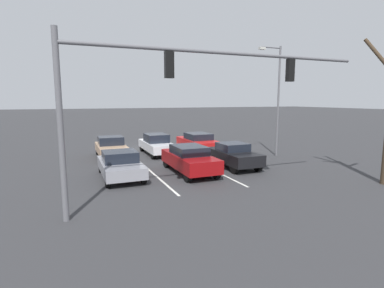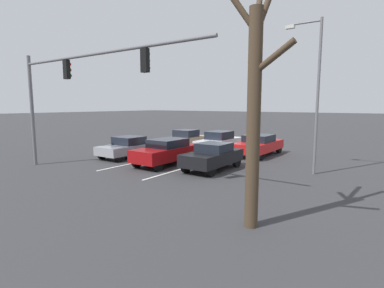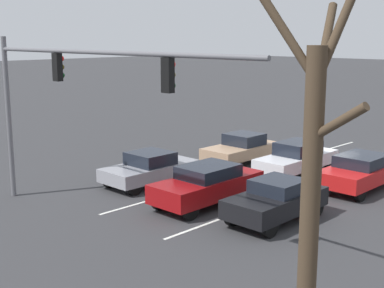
{
  "view_description": "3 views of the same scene",
  "coord_description": "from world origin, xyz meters",
  "px_view_note": "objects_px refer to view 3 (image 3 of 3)",
  "views": [
    {
      "loc": [
        5.91,
        24.51,
        4.09
      ],
      "look_at": [
        0.15,
        10.5,
        1.84
      ],
      "focal_mm": 28.0,
      "sensor_mm": 36.0,
      "label": 1
    },
    {
      "loc": [
        -11.7,
        22.86,
        3.58
      ],
      "look_at": [
        -0.5,
        7.09,
        1.03
      ],
      "focal_mm": 28.0,
      "sensor_mm": 36.0,
      "label": 2
    },
    {
      "loc": [
        -13.59,
        23.81,
        6.38
      ],
      "look_at": [
        0.82,
        9.02,
        2.19
      ],
      "focal_mm": 50.0,
      "sensor_mm": 36.0,
      "label": 3
    }
  ],
  "objects_px": {
    "car_gray_rightlane_front": "(150,168)",
    "bare_tree_near": "(312,175)",
    "car_red_leftlane_second": "(362,171)",
    "car_white_midlane_second": "(297,158)",
    "car_tan_rightlane_second": "(242,148)",
    "car_maroon_midlane_front": "(207,184)",
    "traffic_signal_gantry": "(63,85)",
    "car_black_leftlane_front": "(276,200)"
  },
  "relations": [
    {
      "from": "car_red_leftlane_second",
      "to": "traffic_signal_gantry",
      "type": "distance_m",
      "value": 12.86
    },
    {
      "from": "car_white_midlane_second",
      "to": "car_black_leftlane_front",
      "type": "bearing_deg",
      "value": 117.38
    },
    {
      "from": "car_maroon_midlane_front",
      "to": "car_red_leftlane_second",
      "type": "xyz_separation_m",
      "value": [
        -3.22,
        -6.19,
        -0.03
      ]
    },
    {
      "from": "car_maroon_midlane_front",
      "to": "traffic_signal_gantry",
      "type": "relative_size",
      "value": 0.37
    },
    {
      "from": "car_red_leftlane_second",
      "to": "traffic_signal_gantry",
      "type": "height_order",
      "value": "traffic_signal_gantry"
    },
    {
      "from": "car_maroon_midlane_front",
      "to": "car_tan_rightlane_second",
      "type": "height_order",
      "value": "car_maroon_midlane_front"
    },
    {
      "from": "car_maroon_midlane_front",
      "to": "traffic_signal_gantry",
      "type": "height_order",
      "value": "traffic_signal_gantry"
    },
    {
      "from": "traffic_signal_gantry",
      "to": "bare_tree_near",
      "type": "distance_m",
      "value": 10.5
    },
    {
      "from": "car_tan_rightlane_second",
      "to": "traffic_signal_gantry",
      "type": "height_order",
      "value": "traffic_signal_gantry"
    },
    {
      "from": "car_red_leftlane_second",
      "to": "bare_tree_near",
      "type": "relative_size",
      "value": 0.64
    },
    {
      "from": "bare_tree_near",
      "to": "car_tan_rightlane_second",
      "type": "bearing_deg",
      "value": -46.43
    },
    {
      "from": "car_maroon_midlane_front",
      "to": "traffic_signal_gantry",
      "type": "xyz_separation_m",
      "value": [
        2.41,
        4.67,
        3.92
      ]
    },
    {
      "from": "traffic_signal_gantry",
      "to": "car_maroon_midlane_front",
      "type": "bearing_deg",
      "value": -117.31
    },
    {
      "from": "car_red_leftlane_second",
      "to": "bare_tree_near",
      "type": "bearing_deg",
      "value": 111.88
    },
    {
      "from": "car_gray_rightlane_front",
      "to": "bare_tree_near",
      "type": "bearing_deg",
      "value": 152.74
    },
    {
      "from": "car_gray_rightlane_front",
      "to": "traffic_signal_gantry",
      "type": "height_order",
      "value": "traffic_signal_gantry"
    },
    {
      "from": "car_black_leftlane_front",
      "to": "car_red_leftlane_second",
      "type": "relative_size",
      "value": 0.84
    },
    {
      "from": "car_white_midlane_second",
      "to": "car_maroon_midlane_front",
      "type": "bearing_deg",
      "value": 91.11
    },
    {
      "from": "car_red_leftlane_second",
      "to": "car_gray_rightlane_front",
      "type": "bearing_deg",
      "value": 39.79
    },
    {
      "from": "car_black_leftlane_front",
      "to": "car_red_leftlane_second",
      "type": "bearing_deg",
      "value": -92.03
    },
    {
      "from": "car_maroon_midlane_front",
      "to": "bare_tree_near",
      "type": "height_order",
      "value": "bare_tree_near"
    },
    {
      "from": "car_white_midlane_second",
      "to": "car_tan_rightlane_second",
      "type": "bearing_deg",
      "value": -0.28
    },
    {
      "from": "car_red_leftlane_second",
      "to": "car_tan_rightlane_second",
      "type": "bearing_deg",
      "value": -1.3
    },
    {
      "from": "car_white_midlane_second",
      "to": "car_red_leftlane_second",
      "type": "height_order",
      "value": "car_white_midlane_second"
    },
    {
      "from": "car_gray_rightlane_front",
      "to": "car_black_leftlane_front",
      "type": "bearing_deg",
      "value": 179.16
    },
    {
      "from": "car_black_leftlane_front",
      "to": "car_gray_rightlane_front",
      "type": "height_order",
      "value": "car_black_leftlane_front"
    },
    {
      "from": "car_black_leftlane_front",
      "to": "car_white_midlane_second",
      "type": "xyz_separation_m",
      "value": [
        3.13,
        -6.05,
        0.01
      ]
    },
    {
      "from": "car_tan_rightlane_second",
      "to": "car_white_midlane_second",
      "type": "bearing_deg",
      "value": 179.72
    },
    {
      "from": "car_black_leftlane_front",
      "to": "car_gray_rightlane_front",
      "type": "relative_size",
      "value": 0.93
    },
    {
      "from": "traffic_signal_gantry",
      "to": "car_red_leftlane_second",
      "type": "bearing_deg",
      "value": -117.4
    },
    {
      "from": "car_black_leftlane_front",
      "to": "car_tan_rightlane_second",
      "type": "xyz_separation_m",
      "value": [
        6.46,
        -6.07,
        -0.02
      ]
    },
    {
      "from": "car_black_leftlane_front",
      "to": "car_tan_rightlane_second",
      "type": "height_order",
      "value": "car_tan_rightlane_second"
    },
    {
      "from": "car_gray_rightlane_front",
      "to": "traffic_signal_gantry",
      "type": "distance_m",
      "value": 6.59
    },
    {
      "from": "car_maroon_midlane_front",
      "to": "car_red_leftlane_second",
      "type": "distance_m",
      "value": 6.98
    },
    {
      "from": "car_maroon_midlane_front",
      "to": "car_black_leftlane_front",
      "type": "bearing_deg",
      "value": -174.71
    },
    {
      "from": "car_tan_rightlane_second",
      "to": "traffic_signal_gantry",
      "type": "bearing_deg",
      "value": 95.4
    },
    {
      "from": "car_gray_rightlane_front",
      "to": "car_red_leftlane_second",
      "type": "relative_size",
      "value": 0.9
    },
    {
      "from": "car_gray_rightlane_front",
      "to": "car_red_leftlane_second",
      "type": "xyz_separation_m",
      "value": [
        -6.98,
        -5.82,
        0.06
      ]
    },
    {
      "from": "car_black_leftlane_front",
      "to": "car_tan_rightlane_second",
      "type": "bearing_deg",
      "value": -43.2
    },
    {
      "from": "car_white_midlane_second",
      "to": "car_red_leftlane_second",
      "type": "distance_m",
      "value": 3.35
    },
    {
      "from": "car_gray_rightlane_front",
      "to": "car_maroon_midlane_front",
      "type": "bearing_deg",
      "value": 174.26
    },
    {
      "from": "car_maroon_midlane_front",
      "to": "car_white_midlane_second",
      "type": "relative_size",
      "value": 1.01
    }
  ]
}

